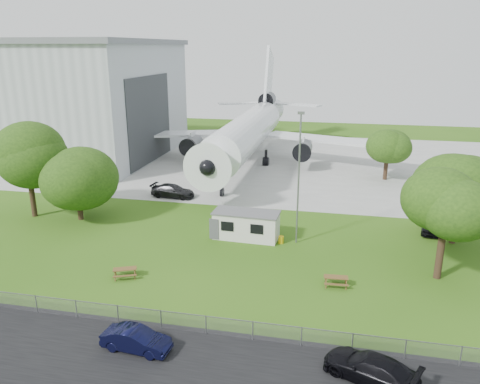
% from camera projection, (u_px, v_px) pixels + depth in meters
% --- Properties ---
extents(ground, '(160.00, 160.00, 0.00)m').
position_uv_depth(ground, '(192.00, 263.00, 39.30)').
color(ground, '#44721C').
extents(asphalt_strip, '(120.00, 8.00, 0.02)m').
position_uv_depth(asphalt_strip, '(123.00, 360.00, 27.16)').
color(asphalt_strip, black).
rests_on(asphalt_strip, ground).
extents(concrete_apron, '(120.00, 46.00, 0.03)m').
position_uv_depth(concrete_apron, '(264.00, 160.00, 74.79)').
color(concrete_apron, '#B7B7B2').
rests_on(concrete_apron, ground).
extents(hangar, '(43.00, 31.00, 18.55)m').
position_uv_depth(hangar, '(37.00, 97.00, 77.66)').
color(hangar, '#B2B7BC').
rests_on(hangar, ground).
extents(airliner, '(46.36, 47.73, 17.69)m').
position_uv_depth(airliner, '(249.00, 130.00, 71.62)').
color(airliner, white).
rests_on(airliner, ground).
extents(site_cabin, '(6.81, 3.00, 2.62)m').
position_uv_depth(site_cabin, '(246.00, 225.00, 44.14)').
color(site_cabin, silver).
rests_on(site_cabin, ground).
extents(picnic_west, '(2.24, 2.08, 0.76)m').
position_uv_depth(picnic_west, '(125.00, 277.00, 36.91)').
color(picnic_west, brown).
rests_on(picnic_west, ground).
extents(picnic_east, '(1.90, 1.62, 0.76)m').
position_uv_depth(picnic_east, '(336.00, 286.00, 35.60)').
color(picnic_east, brown).
rests_on(picnic_east, ground).
extents(fence, '(58.00, 0.04, 1.30)m').
position_uv_depth(fence, '(147.00, 326.00, 30.43)').
color(fence, gray).
rests_on(fence, ground).
extents(lamp_mast, '(0.16, 0.16, 12.00)m').
position_uv_depth(lamp_mast, '(299.00, 180.00, 41.68)').
color(lamp_mast, slate).
rests_on(lamp_mast, ground).
extents(tree_west_big, '(7.40, 7.40, 10.27)m').
position_uv_depth(tree_west_big, '(27.00, 157.00, 48.31)').
color(tree_west_big, '#382619').
rests_on(tree_west_big, ground).
extents(tree_west_small, '(7.75, 7.75, 8.68)m').
position_uv_depth(tree_west_small, '(76.00, 175.00, 47.90)').
color(tree_west_small, '#382619').
rests_on(tree_west_small, ground).
extents(tree_east_front, '(6.27, 6.27, 8.95)m').
position_uv_depth(tree_east_front, '(446.00, 208.00, 35.10)').
color(tree_east_front, '#382619').
rests_on(tree_east_front, ground).
extents(tree_east_back, '(7.93, 7.93, 9.57)m').
position_uv_depth(tree_east_back, '(460.00, 185.00, 41.77)').
color(tree_east_back, '#382619').
rests_on(tree_east_back, ground).
extents(tree_far_apron, '(5.68, 5.68, 7.36)m').
position_uv_depth(tree_far_apron, '(388.00, 147.00, 62.69)').
color(tree_far_apron, '#382619').
rests_on(tree_far_apron, ground).
extents(car_centre_sedan, '(4.34, 1.85, 1.39)m').
position_uv_depth(car_centre_sedan, '(136.00, 340.00, 27.86)').
color(car_centre_sedan, black).
rests_on(car_centre_sedan, ground).
extents(car_east_van, '(5.62, 4.12, 1.51)m').
position_uv_depth(car_east_van, '(370.00, 368.00, 25.30)').
color(car_east_van, black).
rests_on(car_east_van, ground).
extents(car_ne_hatch, '(2.38, 4.61, 1.50)m').
position_uv_depth(car_ne_hatch, '(431.00, 225.00, 45.72)').
color(car_ne_hatch, black).
rests_on(car_ne_hatch, ground).
extents(car_apron_van, '(5.46, 2.56, 1.54)m').
position_uv_depth(car_apron_van, '(173.00, 191.00, 56.34)').
color(car_apron_van, black).
rests_on(car_apron_van, ground).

